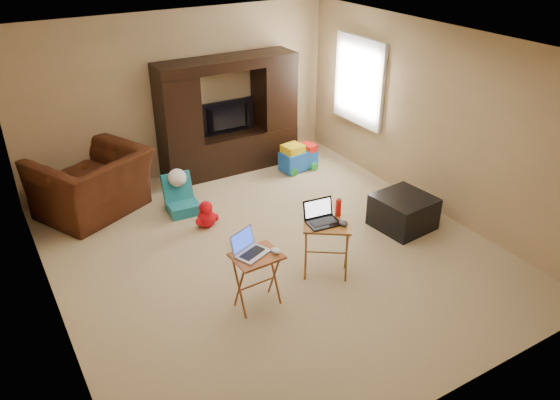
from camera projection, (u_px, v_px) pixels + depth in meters
floor at (272, 250)px, 6.76m from camera, size 5.50×5.50×0.00m
ceiling at (270, 46)px, 5.59m from camera, size 5.50×5.50×0.00m
wall_back at (180, 95)px, 8.26m from camera, size 5.00×0.00×5.00m
wall_front at (454, 284)px, 4.09m from camera, size 5.00×0.00×5.00m
wall_left at (37, 214)px, 5.05m from camera, size 0.00×5.50×5.50m
wall_right at (432, 119)px, 7.31m from camera, size 0.00×5.50×5.50m
window_pane at (360, 81)px, 8.40m from camera, size 0.00×1.20×1.20m
window_frame at (359, 81)px, 8.39m from camera, size 0.06×1.14×1.34m
entertainment_center at (229, 116)px, 8.48m from camera, size 2.21×0.58×1.80m
television at (230, 118)px, 8.48m from camera, size 0.92×0.12×0.53m
recliner at (92, 184)px, 7.42m from camera, size 1.73×1.65×0.88m
child_rocker at (182, 195)px, 7.49m from camera, size 0.44×0.49×0.54m
plush_toy at (206, 214)px, 7.19m from camera, size 0.34×0.28×0.38m
push_toy at (298, 156)px, 8.77m from camera, size 0.65×0.50×0.46m
ottoman at (403, 212)px, 7.18m from camera, size 0.74×0.74×0.44m
tray_table_left at (257, 280)px, 5.69m from camera, size 0.50×0.41×0.63m
tray_table_right at (326, 249)px, 6.17m from camera, size 0.67×0.64×0.68m
laptop_left at (252, 245)px, 5.49m from camera, size 0.41×0.38×0.24m
laptop_right at (324, 214)px, 5.95m from camera, size 0.39×0.33×0.24m
mouse_left at (276, 251)px, 5.56m from camera, size 0.11×0.14×0.05m
mouse_right at (344, 223)px, 5.97m from camera, size 0.12×0.16×0.06m
water_bottle at (338, 208)px, 6.12m from camera, size 0.07×0.07×0.21m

